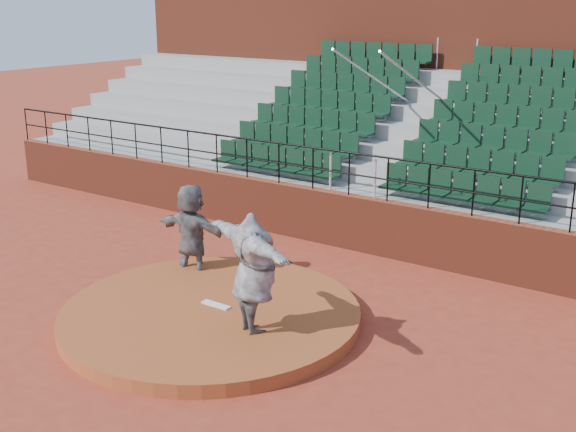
{
  "coord_description": "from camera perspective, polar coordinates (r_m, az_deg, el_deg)",
  "views": [
    {
      "loc": [
        8.09,
        -9.22,
        5.72
      ],
      "look_at": [
        0.0,
        2.5,
        1.4
      ],
      "focal_mm": 45.0,
      "sensor_mm": 36.0,
      "label": 1
    }
  ],
  "objects": [
    {
      "name": "press_box_facade",
      "position": [
        23.37,
        14.49,
        11.03
      ],
      "size": [
        24.0,
        3.0,
        7.1
      ],
      "primitive_type": "cube",
      "color": "maroon",
      "rests_on": "ground"
    },
    {
      "name": "ground",
      "position": [
        13.53,
        -6.09,
        -8.23
      ],
      "size": [
        90.0,
        90.0,
        0.0
      ],
      "primitive_type": "plane",
      "color": "#993722",
      "rests_on": "ground"
    },
    {
      "name": "pitchers_mound",
      "position": [
        13.48,
        -6.1,
        -7.75
      ],
      "size": [
        5.5,
        5.5,
        0.25
      ],
      "primitive_type": "cylinder",
      "color": "#A14B24",
      "rests_on": "ground"
    },
    {
      "name": "pitching_rubber",
      "position": [
        13.53,
        -5.71,
        -7.0
      ],
      "size": [
        0.6,
        0.15,
        0.03
      ],
      "primitive_type": "cube",
      "color": "white",
      "rests_on": "pitchers_mound"
    },
    {
      "name": "seating_deck",
      "position": [
        20.07,
        10.04,
        4.33
      ],
      "size": [
        24.0,
        5.97,
        4.63
      ],
      "color": "gray",
      "rests_on": "ground"
    },
    {
      "name": "wall_railing",
      "position": [
        16.77,
        4.87,
        4.1
      ],
      "size": [
        24.04,
        0.05,
        1.03
      ],
      "color": "black",
      "rests_on": "boundary_wall"
    },
    {
      "name": "pitcher",
      "position": [
        12.11,
        -2.74,
        -4.51
      ],
      "size": [
        2.66,
        1.73,
        2.12
      ],
      "primitive_type": "imported",
      "rotation": [
        0.0,
        0.0,
        2.71
      ],
      "color": "black",
      "rests_on": "pitchers_mound"
    },
    {
      "name": "fielder",
      "position": [
        15.19,
        -7.6,
        -1.26
      ],
      "size": [
        1.95,
        0.74,
        2.06
      ],
      "primitive_type": "imported",
      "rotation": [
        0.0,
        0.0,
        3.21
      ],
      "color": "black",
      "rests_on": "ground"
    },
    {
      "name": "boundary_wall",
      "position": [
        17.13,
        4.76,
        -0.4
      ],
      "size": [
        24.0,
        0.3,
        1.3
      ],
      "primitive_type": "cube",
      "color": "maroon",
      "rests_on": "ground"
    }
  ]
}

